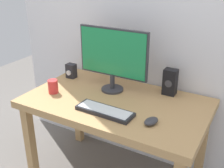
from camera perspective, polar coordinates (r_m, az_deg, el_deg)
The scene contains 7 objects.
desk at distance 2.05m, azimuth 0.78°, elevation -5.47°, with size 1.30×0.77×0.73m.
monitor at distance 2.07m, azimuth 0.19°, elevation 5.74°, with size 0.56×0.17×0.48m.
keyboard_primary at distance 1.85m, azimuth -1.48°, elevation -5.50°, with size 0.40×0.14×0.03m.
mouse at distance 1.74m, azimuth 8.00°, elevation -7.52°, with size 0.07×0.11×0.04m, color #333338.
speaker_right at distance 2.11m, azimuth 11.76°, elevation 0.42°, with size 0.10×0.08×0.20m.
audio_controller at distance 2.40m, azimuth -8.33°, elevation 2.66°, with size 0.08×0.07×0.12m.
coffee_mug at distance 2.15m, azimuth -11.93°, elevation -0.50°, with size 0.07×0.07×0.10m, color red.
Camera 1 is at (0.86, -1.57, 1.65)m, focal length 44.82 mm.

